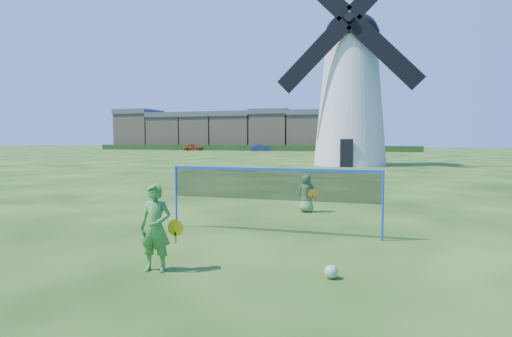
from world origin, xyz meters
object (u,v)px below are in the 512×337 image
at_px(player_boy, 307,193).
at_px(windmill, 351,90).
at_px(badminton_net, 272,185).
at_px(player_girl, 156,228).
at_px(car_right, 261,148).
at_px(car_left, 193,147).
at_px(play_ball, 331,272).

bearing_deg(player_boy, windmill, -89.71).
distance_m(badminton_net, player_girl, 3.57).
relative_size(windmill, player_girl, 11.71).
relative_size(windmill, player_boy, 14.86).
height_order(badminton_net, player_girl, badminton_net).
bearing_deg(player_boy, player_girl, 76.70).
relative_size(player_boy, car_right, 0.32).
xyz_separation_m(player_girl, player_boy, (1.38, 6.55, -0.16)).
bearing_deg(badminton_net, player_boy, 85.56).
relative_size(player_girl, car_right, 0.41).
bearing_deg(car_left, player_girl, -179.87).
relative_size(badminton_net, car_right, 1.39).
xyz_separation_m(windmill, play_ball, (2.23, -30.21, -6.22)).
relative_size(windmill, car_left, 4.64).
height_order(player_boy, car_right, car_right).
distance_m(player_boy, play_ball, 6.27).
height_order(windmill, car_left, windmill).
relative_size(player_girl, player_boy, 1.27).
bearing_deg(car_left, car_right, -114.05).
bearing_deg(badminton_net, windmill, 91.01).
height_order(badminton_net, car_left, badminton_net).
xyz_separation_m(player_boy, car_right, (-19.12, 59.73, 0.01)).
height_order(player_girl, player_boy, player_girl).
distance_m(windmill, player_girl, 31.20).
distance_m(badminton_net, car_left, 70.36).
xyz_separation_m(badminton_net, player_boy, (0.25, 3.18, -0.56)).
bearing_deg(car_right, windmill, -168.47).
bearing_deg(player_boy, play_ball, 102.48).
bearing_deg(windmill, play_ball, -85.77).
distance_m(play_ball, car_left, 73.73).
xyz_separation_m(windmill, car_right, (-18.39, 35.59, -5.73)).
bearing_deg(badminton_net, play_ball, -58.74).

